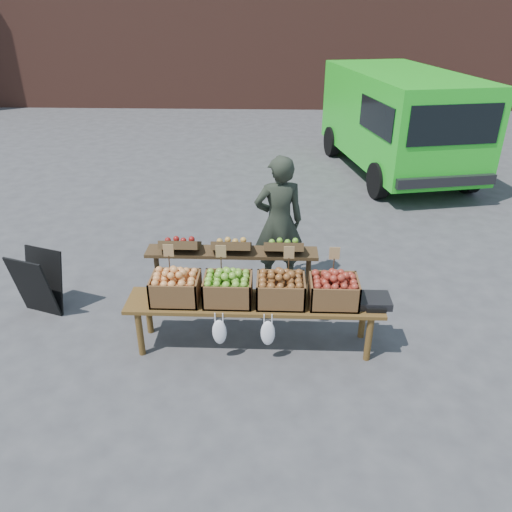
# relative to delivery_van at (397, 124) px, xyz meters

# --- Properties ---
(ground) EXTENTS (80.00, 80.00, 0.00)m
(ground) POSITION_rel_delivery_van_xyz_m (-3.29, -6.19, -1.05)
(ground) COLOR #444446
(delivery_van) EXTENTS (3.05, 5.03, 2.10)m
(delivery_van) POSITION_rel_delivery_van_xyz_m (0.00, 0.00, 0.00)
(delivery_van) COLOR #22CE23
(delivery_van) RESTS_ON ground
(vendor) EXTENTS (0.71, 0.53, 1.75)m
(vendor) POSITION_rel_delivery_van_xyz_m (-2.52, -4.88, -0.18)
(vendor) COLOR #252C21
(vendor) RESTS_ON ground
(chalkboard_sign) EXTENTS (0.59, 0.44, 0.80)m
(chalkboard_sign) POSITION_rel_delivery_van_xyz_m (-5.37, -5.72, -0.65)
(chalkboard_sign) COLOR black
(chalkboard_sign) RESTS_ON ground
(back_table) EXTENTS (2.10, 0.44, 1.04)m
(back_table) POSITION_rel_delivery_van_xyz_m (-3.07, -5.56, -0.53)
(back_table) COLOR #3F2D19
(back_table) RESTS_ON ground
(display_bench) EXTENTS (2.70, 0.56, 0.57)m
(display_bench) POSITION_rel_delivery_van_xyz_m (-2.77, -6.28, -0.77)
(display_bench) COLOR brown
(display_bench) RESTS_ON ground
(crate_golden_apples) EXTENTS (0.50, 0.40, 0.28)m
(crate_golden_apples) POSITION_rel_delivery_van_xyz_m (-3.60, -6.28, -0.34)
(crate_golden_apples) COLOR gold
(crate_golden_apples) RESTS_ON display_bench
(crate_russet_pears) EXTENTS (0.50, 0.40, 0.28)m
(crate_russet_pears) POSITION_rel_delivery_van_xyz_m (-3.05, -6.28, -0.34)
(crate_russet_pears) COLOR #6A9E32
(crate_russet_pears) RESTS_ON display_bench
(crate_red_apples) EXTENTS (0.50, 0.40, 0.28)m
(crate_red_apples) POSITION_rel_delivery_van_xyz_m (-2.50, -6.28, -0.34)
(crate_red_apples) COLOR brown
(crate_red_apples) RESTS_ON display_bench
(crate_green_apples) EXTENTS (0.50, 0.40, 0.28)m
(crate_green_apples) POSITION_rel_delivery_van_xyz_m (-1.95, -6.28, -0.34)
(crate_green_apples) COLOR maroon
(crate_green_apples) RESTS_ON display_bench
(weighing_scale) EXTENTS (0.34, 0.30, 0.08)m
(weighing_scale) POSITION_rel_delivery_van_xyz_m (-1.52, -6.28, -0.44)
(weighing_scale) COLOR black
(weighing_scale) RESTS_ON display_bench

